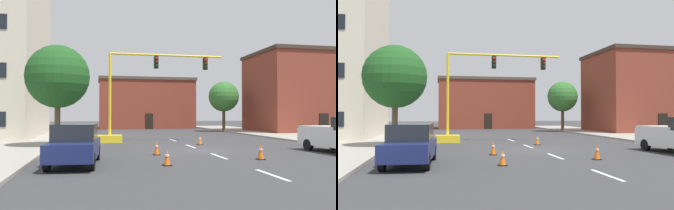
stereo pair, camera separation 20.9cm
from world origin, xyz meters
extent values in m
plane|color=#38383A|center=(0.00, 0.00, 0.00)|extent=(160.00, 160.00, 0.00)
cube|color=#9E998E|center=(-11.88, 8.00, 0.07)|extent=(6.00, 56.00, 0.14)
cube|color=#9E998E|center=(11.88, 8.00, 0.07)|extent=(6.00, 56.00, 0.14)
cube|color=silver|center=(0.00, -8.50, 0.00)|extent=(0.16, 2.40, 0.01)
cube|color=silver|center=(0.00, -3.00, 0.00)|extent=(0.16, 2.40, 0.01)
cube|color=silver|center=(0.00, 2.50, 0.00)|extent=(0.16, 2.40, 0.01)
cube|color=silver|center=(0.00, 8.00, 0.00)|extent=(0.16, 2.40, 0.01)
cube|color=brown|center=(1.02, 32.06, 3.50)|extent=(13.73, 7.36, 7.00)
cube|color=#4C4238|center=(1.02, 32.06, 7.20)|extent=(14.03, 7.66, 0.40)
cube|color=black|center=(1.02, 28.35, 1.10)|extent=(1.10, 0.06, 2.20)
cube|color=brown|center=(17.53, 17.49, 4.51)|extent=(10.73, 9.01, 9.02)
cube|color=#3D2D23|center=(17.53, 17.49, 9.22)|extent=(11.03, 9.31, 0.40)
cube|color=black|center=(17.53, 12.95, 1.10)|extent=(1.10, 0.06, 2.20)
cube|color=yellow|center=(-5.17, 6.69, 0.28)|extent=(1.80, 1.20, 0.55)
cylinder|color=yellow|center=(-5.17, 6.69, 3.65)|extent=(0.20, 0.20, 6.20)
cylinder|color=yellow|center=(-0.74, 6.69, 6.75)|extent=(8.86, 0.16, 0.16)
cube|color=black|center=(-1.62, 6.69, 6.18)|extent=(0.32, 0.36, 0.95)
sphere|color=red|center=(-1.62, 6.50, 6.45)|extent=(0.20, 0.20, 0.20)
sphere|color=#38280A|center=(-1.62, 6.50, 6.17)|extent=(0.20, 0.20, 0.20)
sphere|color=black|center=(-1.62, 6.50, 5.89)|extent=(0.20, 0.20, 0.20)
cube|color=black|center=(2.37, 6.69, 6.18)|extent=(0.32, 0.36, 0.95)
sphere|color=red|center=(2.37, 6.50, 6.45)|extent=(0.20, 0.20, 0.20)
sphere|color=#38280A|center=(2.37, 6.50, 6.17)|extent=(0.20, 0.20, 0.20)
sphere|color=black|center=(2.37, 6.50, 5.89)|extent=(0.20, 0.20, 0.20)
cylinder|color=brown|center=(-8.56, 2.95, 1.51)|extent=(0.36, 0.36, 3.02)
sphere|color=#1E511E|center=(-8.56, 2.95, 4.52)|extent=(3.99, 3.99, 3.99)
cylinder|color=#4C3823|center=(8.90, 19.92, 1.44)|extent=(0.36, 0.36, 2.89)
sphere|color=#33702D|center=(8.90, 19.92, 4.25)|extent=(3.65, 3.65, 3.65)
cube|color=white|center=(7.05, -2.04, 1.37)|extent=(2.24, 2.98, 0.16)
cylinder|color=black|center=(7.89, -1.31, 0.34)|extent=(0.28, 0.70, 0.68)
cylinder|color=black|center=(6.10, -1.48, 0.34)|extent=(0.28, 0.70, 0.68)
cube|color=navy|center=(-7.00, -4.71, 0.69)|extent=(2.14, 4.61, 0.70)
cube|color=#1E2328|center=(-6.99, -4.61, 1.39)|extent=(1.85, 2.41, 0.70)
cylinder|color=black|center=(-7.72, -3.13, 0.34)|extent=(0.26, 0.69, 0.68)
cylinder|color=black|center=(-6.08, -3.24, 0.34)|extent=(0.26, 0.69, 0.68)
cylinder|color=black|center=(-7.92, -6.19, 0.34)|extent=(0.26, 0.69, 0.68)
cylinder|color=black|center=(-6.27, -6.29, 0.34)|extent=(0.26, 0.69, 0.68)
cube|color=black|center=(1.50, -4.63, 0.02)|extent=(0.36, 0.36, 0.04)
cone|color=orange|center=(1.50, -4.63, 0.40)|extent=(0.28, 0.28, 0.71)
cylinder|color=white|center=(1.50, -4.63, 0.48)|extent=(0.19, 0.19, 0.08)
cube|color=black|center=(-3.22, -5.62, 0.02)|extent=(0.36, 0.36, 0.04)
cone|color=orange|center=(-3.22, -5.62, 0.35)|extent=(0.28, 0.28, 0.63)
cylinder|color=white|center=(-3.22, -5.62, 0.43)|extent=(0.19, 0.19, 0.08)
cube|color=black|center=(-3.03, -1.86, 0.02)|extent=(0.36, 0.36, 0.04)
cone|color=orange|center=(-3.03, -1.86, 0.38)|extent=(0.28, 0.28, 0.68)
cylinder|color=white|center=(-3.03, -1.86, 0.46)|extent=(0.19, 0.19, 0.08)
cube|color=black|center=(0.92, 3.39, 0.02)|extent=(0.36, 0.36, 0.04)
cone|color=orange|center=(0.92, 3.39, 0.36)|extent=(0.28, 0.28, 0.64)
cylinder|color=white|center=(0.92, 3.39, 0.44)|extent=(0.19, 0.19, 0.08)
camera|label=1|loc=(-6.06, -19.86, 2.17)|focal=37.07mm
camera|label=2|loc=(-5.86, -19.90, 2.17)|focal=37.07mm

